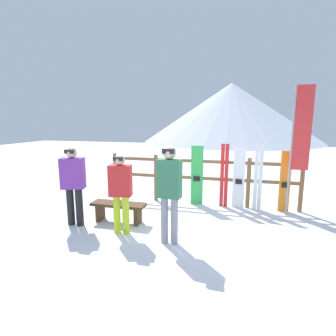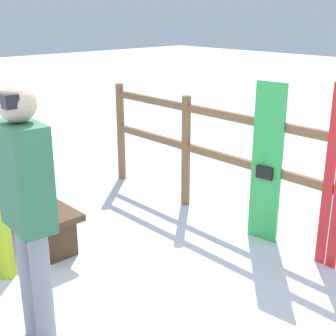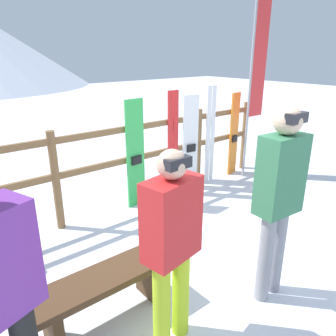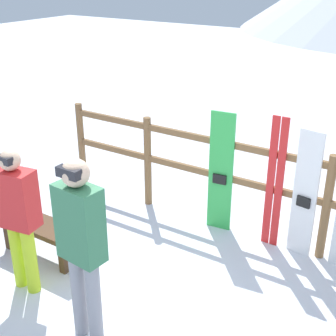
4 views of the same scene
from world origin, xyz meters
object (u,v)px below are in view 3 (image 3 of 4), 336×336
bench (104,287)px  snowboard_orange (234,135)px  snowboard_green (135,155)px  rental_flag (256,73)px  ski_pair_red (173,144)px  person_plaid_green (279,192)px  ski_pair_white (210,135)px  person_red (172,239)px  snowboard_white (190,143)px

bench → snowboard_orange: snowboard_orange is taller
snowboard_green → rental_flag: (2.26, -0.24, 1.03)m
snowboard_green → ski_pair_red: size_ratio=0.96×
snowboard_orange → rental_flag: size_ratio=0.50×
bench → ski_pair_red: size_ratio=0.73×
person_plaid_green → ski_pair_white: (1.62, 2.34, -0.22)m
ski_pair_red → ski_pair_white: ski_pair_white is taller
snowboard_orange → bench: bearing=-155.0°
person_plaid_green → ski_pair_white: person_plaid_green is taller
bench → ski_pair_white: size_ratio=0.73×
ski_pair_red → person_plaid_green: bearing=-109.1°
person_red → snowboard_white: 3.06m
person_red → person_plaid_green: (1.01, -0.18, 0.14)m
person_red → rental_flag: 4.00m
person_red → ski_pair_white: (2.63, 2.16, -0.08)m
person_red → ski_pair_red: 2.82m
snowboard_green → rental_flag: bearing=-6.1°
ski_pair_red → snowboard_white: size_ratio=1.06×
person_red → ski_pair_white: size_ratio=0.95×
snowboard_orange → rental_flag: bearing=-56.9°
ski_pair_white → rental_flag: size_ratio=0.56×
person_red → snowboard_orange: 3.89m
bench → ski_pair_red: ski_pair_red is taller
ski_pair_white → bench: bearing=-150.5°
person_plaid_green → snowboard_green: person_plaid_green is taller
snowboard_white → rental_flag: size_ratio=0.52×
person_plaid_green → snowboard_orange: bearing=46.4°
snowboard_green → ski_pair_white: bearing=0.1°
bench → snowboard_green: snowboard_green is taller
person_red → ski_pair_red: ski_pair_red is taller
snowboard_green → person_red: bearing=-117.7°
snowboard_green → snowboard_white: (1.04, -0.00, -0.02)m
snowboard_green → ski_pair_white: (1.50, 0.00, 0.04)m
snowboard_green → rental_flag: size_ratio=0.53×
snowboard_green → snowboard_white: bearing=-0.0°
snowboard_white → snowboard_orange: (1.06, -0.00, -0.02)m
snowboard_green → snowboard_orange: 2.11m
bench → snowboard_white: snowboard_white is taller
person_plaid_green → snowboard_green: bearing=87.1°
person_red → rental_flag: size_ratio=0.53×
snowboard_green → ski_pair_white: 1.50m
ski_pair_white → rental_flag: bearing=-17.7°
ski_pair_red → snowboard_white: bearing=-0.5°
person_red → snowboard_white: (2.17, 2.15, -0.14)m
person_plaid_green → snowboard_orange: (2.23, 2.33, -0.30)m
ski_pair_red → snowboard_white: (0.36, -0.00, -0.05)m
bench → ski_pair_white: (2.93, 1.65, 0.50)m
snowboard_white → rental_flag: rental_flag is taller
bench → ski_pair_red: 2.73m
bench → snowboard_green: 2.23m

